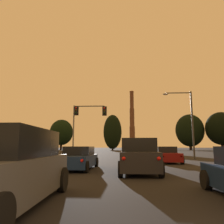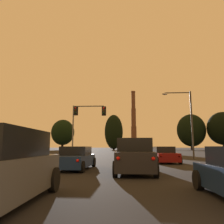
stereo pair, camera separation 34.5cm
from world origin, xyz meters
TOP-DOWN VIEW (x-y plane):
  - sedan_left_lane_second at (-3.54, 12.42)m, footprint 2.08×4.74m
  - suv_center_lane_second at (0.16, 10.70)m, footprint 2.18×4.94m
  - sedan_right_lane_front at (3.14, 18.51)m, footprint 2.09×4.74m
  - traffic_light_overhead_left at (-5.78, 26.33)m, footprint 4.51×0.50m
  - street_lamp at (6.88, 24.16)m, footprint 3.42×0.36m
  - smokestack at (5.98, 161.87)m, footprint 6.42×6.42m
  - treeline_center_left at (37.54, 85.31)m, footprint 11.97×10.78m
  - treeline_far_left at (26.48, 88.92)m, footprint 11.41×10.27m
  - treeline_center_right at (-5.03, 86.67)m, footprint 7.36×6.62m
  - treeline_right_mid at (-27.57, 92.02)m, footprint 10.00×9.00m

SIDE VIEW (x-z plane):
  - sedan_left_lane_second at x=-3.54m, z-range -0.05..1.38m
  - sedan_right_lane_front at x=3.14m, z-range -0.05..1.38m
  - suv_center_lane_second at x=0.16m, z-range -0.03..1.83m
  - street_lamp at x=6.88m, z-range 0.97..8.92m
  - traffic_light_overhead_left at x=-5.78m, z-range 1.74..8.53m
  - treeline_center_right at x=-5.03m, z-range 0.20..14.49m
  - treeline_right_mid at x=-27.57m, z-range 1.00..14.10m
  - treeline_far_left at x=26.48m, z-range 0.69..15.24m
  - treeline_center_left at x=37.54m, z-range 0.99..15.84m
  - smokestack at x=5.98m, z-range -4.64..38.81m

